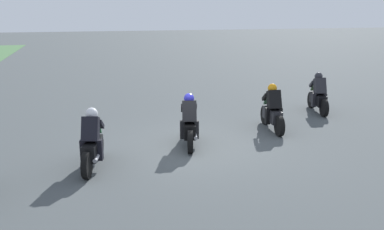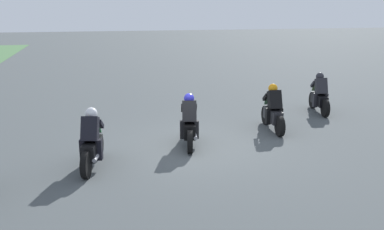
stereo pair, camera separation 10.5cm
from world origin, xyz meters
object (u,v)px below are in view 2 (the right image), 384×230
rider_lane_d (92,143)px  rider_lane_c (189,124)px  rider_lane_a (320,96)px  rider_lane_b (273,111)px

rider_lane_d → rider_lane_c: bearing=-54.6°
rider_lane_a → rider_lane_b: same height
rider_lane_c → rider_lane_b: bearing=-62.6°
rider_lane_d → rider_lane_a: bearing=-52.9°
rider_lane_b → rider_lane_c: same height
rider_lane_a → rider_lane_d: (-3.76, 8.42, 0.00)m
rider_lane_a → rider_lane_d: same height
rider_lane_a → rider_lane_c: size_ratio=1.00×
rider_lane_b → rider_lane_d: size_ratio=1.01×
rider_lane_b → rider_lane_d: same height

